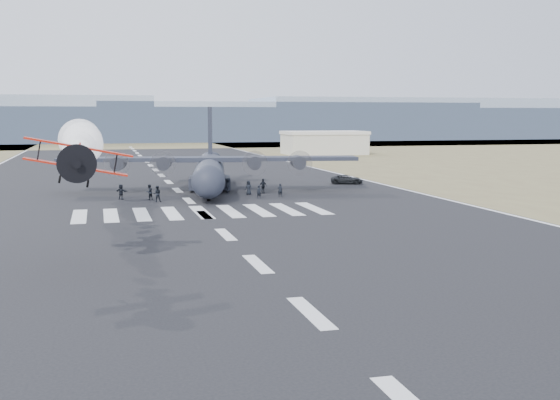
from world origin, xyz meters
name	(u,v)px	position (x,y,z in m)	size (l,w,h in m)	color
scrub_far	(127,144)	(0.00, 230.00, 0.00)	(500.00, 80.00, 0.00)	brown
runway_markings	(189,201)	(0.00, 60.00, 0.01)	(60.00, 260.00, 0.01)	silver
ridge_seg_d	(123,124)	(0.00, 260.00, 6.50)	(150.00, 50.00, 13.00)	#8392A6
ridge_seg_e	(285,121)	(65.00, 260.00, 7.50)	(150.00, 50.00, 15.00)	#8392A6
ridge_seg_f	(429,119)	(130.00, 260.00, 8.50)	(150.00, 50.00, 17.00)	#8392A6
ridge_seg_g	(558,123)	(195.00, 260.00, 6.50)	(150.00, 50.00, 13.00)	#8392A6
hangar_right	(324,142)	(46.00, 150.00, 3.01)	(20.50, 12.50, 5.90)	#B4B0A0
aerobatic_biplane	(77,160)	(-11.38, 26.45, 6.96)	(6.67, 6.03, 3.17)	#A91C0B
smoke_trail	(81,144)	(-11.55, 48.32, 7.13)	(4.25, 26.07, 4.25)	white
transport_aircraft	(210,169)	(4.11, 70.59, 2.85)	(38.26, 31.36, 11.06)	black
support_vehicle	(347,179)	(24.69, 74.49, 0.65)	(2.16, 4.68, 1.30)	black
crew_a	(259,192)	(8.38, 60.19, 0.78)	(0.57, 0.47, 1.56)	black
crew_b	(157,194)	(-3.64, 59.98, 0.93)	(0.90, 0.56, 1.86)	black
crew_c	(228,186)	(5.90, 66.97, 0.94)	(1.22, 0.57, 1.89)	black
crew_d	(263,186)	(10.10, 65.42, 0.94)	(1.10, 0.56, 1.88)	black
crew_e	(249,188)	(8.00, 64.38, 0.88)	(0.86, 0.53, 1.76)	black
crew_f	(121,192)	(-7.56, 63.39, 0.90)	(1.66, 0.54, 1.79)	black
crew_g	(280,190)	(11.30, 61.49, 0.79)	(0.58, 0.48, 1.59)	black
crew_h	(149,192)	(-4.36, 62.23, 0.90)	(0.88, 0.54, 1.80)	black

